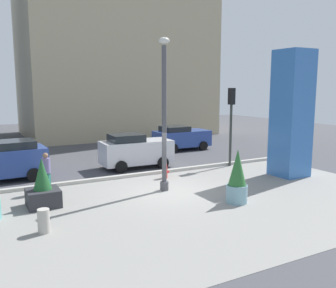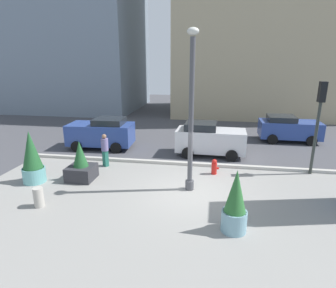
# 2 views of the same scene
# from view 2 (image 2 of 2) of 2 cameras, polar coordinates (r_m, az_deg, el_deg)

# --- Properties ---
(ground_plane) EXTENTS (60.00, 60.00, 0.00)m
(ground_plane) POSITION_cam_2_polar(r_m,az_deg,el_deg) (15.59, 5.90, -3.22)
(ground_plane) COLOR #47474C
(plaza_pavement) EXTENTS (18.00, 10.00, 0.02)m
(plaza_pavement) POSITION_cam_2_polar(r_m,az_deg,el_deg) (10.14, 3.73, -14.54)
(plaza_pavement) COLOR gray
(plaza_pavement) RESTS_ON ground_plane
(curb_strip) EXTENTS (18.00, 0.24, 0.16)m
(curb_strip) POSITION_cam_2_polar(r_m,az_deg,el_deg) (14.73, 5.69, -4.06)
(curb_strip) COLOR #B7B2A8
(curb_strip) RESTS_ON ground_plane
(lamp_post) EXTENTS (0.44, 0.44, 6.37)m
(lamp_post) POSITION_cam_2_polar(r_m,az_deg,el_deg) (11.17, 4.66, 5.46)
(lamp_post) COLOR #4C4C51
(lamp_post) RESTS_ON ground_plane
(potted_plant_mid_plaza) EXTENTS (0.97, 0.97, 2.35)m
(potted_plant_mid_plaza) POSITION_cam_2_polar(r_m,az_deg,el_deg) (13.75, -25.62, -2.69)
(potted_plant_mid_plaza) COLOR #6BB2B2
(potted_plant_mid_plaza) RESTS_ON ground_plane
(potted_plant_curbside) EXTENTS (1.16, 1.16, 1.82)m
(potted_plant_curbside) POSITION_cam_2_polar(r_m,az_deg,el_deg) (13.40, -17.07, -4.21)
(potted_plant_curbside) COLOR #2D2D33
(potted_plant_curbside) RESTS_ON ground_plane
(potted_plant_near_right) EXTENTS (0.80, 0.80, 2.07)m
(potted_plant_near_right) POSITION_cam_2_polar(r_m,az_deg,el_deg) (9.21, 13.32, -11.65)
(potted_plant_near_right) COLOR #7AA8B7
(potted_plant_near_right) RESTS_ON ground_plane
(fire_hydrant) EXTENTS (0.36, 0.26, 0.75)m
(fire_hydrant) POSITION_cam_2_polar(r_m,az_deg,el_deg) (13.69, 9.27, -4.54)
(fire_hydrant) COLOR red
(fire_hydrant) RESTS_ON ground_plane
(concrete_bollard) EXTENTS (0.36, 0.36, 0.75)m
(concrete_bollard) POSITION_cam_2_polar(r_m,az_deg,el_deg) (11.65, -24.53, -9.72)
(concrete_bollard) COLOR #B2ADA3
(concrete_bollard) RESTS_ON ground_plane
(traffic_light_far_side) EXTENTS (0.28, 0.42, 4.33)m
(traffic_light_far_side) POSITION_cam_2_polar(r_m,az_deg,el_deg) (14.55, 28.04, 5.45)
(traffic_light_far_side) COLOR #333833
(traffic_light_far_side) RESTS_ON ground_plane
(car_curb_east) EXTENTS (3.89, 2.05, 1.88)m
(car_curb_east) POSITION_cam_2_polar(r_m,az_deg,el_deg) (16.24, 8.33, 1.00)
(car_curb_east) COLOR silver
(car_curb_east) RESTS_ON ground_plane
(car_passing_lane) EXTENTS (3.97, 2.23, 1.87)m
(car_passing_lane) POSITION_cam_2_polar(r_m,az_deg,el_deg) (17.90, -13.15, 2.20)
(car_passing_lane) COLOR #2D4793
(car_passing_lane) RESTS_ON ground_plane
(car_far_lane) EXTENTS (3.86, 2.10, 1.70)m
(car_far_lane) POSITION_cam_2_polar(r_m,az_deg,el_deg) (20.59, 23.01, 2.91)
(car_far_lane) COLOR #2D4793
(car_far_lane) RESTS_ON ground_plane
(pedestrian_on_sidewalk) EXTENTS (0.50, 0.50, 1.70)m
(pedestrian_on_sidewalk) POSITION_cam_2_polar(r_m,az_deg,el_deg) (14.67, -12.56, -0.91)
(pedestrian_on_sidewalk) COLOR #236656
(pedestrian_on_sidewalk) RESTS_ON ground_plane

